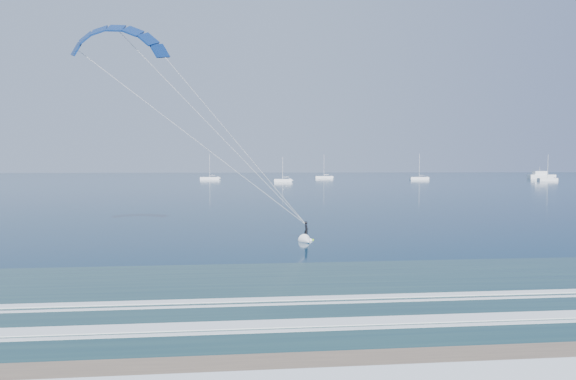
% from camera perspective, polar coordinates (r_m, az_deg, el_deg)
% --- Properties ---
extents(kitesurfer_rig, '(21.13, 7.56, 18.57)m').
position_cam_1_polar(kitesurfer_rig, '(42.87, -7.85, 6.26)').
color(kitesurfer_rig, '#94F21C').
rests_on(kitesurfer_rig, ground).
extents(motor_yacht, '(13.52, 3.60, 5.78)m').
position_cam_1_polar(motor_yacht, '(288.25, 26.29, 1.44)').
color(motor_yacht, white).
rests_on(motor_yacht, ground).
extents(sailboat_1, '(8.89, 2.40, 11.96)m').
position_cam_1_polar(sailboat_1, '(242.99, -8.69, 1.31)').
color(sailboat_1, white).
rests_on(sailboat_1, ground).
extents(sailboat_2, '(7.07, 2.40, 10.04)m').
position_cam_1_polar(sailboat_2, '(205.94, -0.60, 1.08)').
color(sailboat_2, white).
rests_on(sailboat_2, ground).
extents(sailboat_3, '(8.99, 2.40, 12.18)m').
position_cam_1_polar(sailboat_3, '(262.34, 4.02, 1.44)').
color(sailboat_3, white).
rests_on(sailboat_3, ground).
extents(sailboat_4, '(8.84, 2.40, 12.05)m').
position_cam_1_polar(sailboat_4, '(248.90, 14.37, 1.29)').
color(sailboat_4, white).
rests_on(sailboat_4, ground).
extents(sailboat_5, '(8.24, 2.40, 11.23)m').
position_cam_1_polar(sailboat_5, '(247.04, 26.88, 1.07)').
color(sailboat_5, white).
rests_on(sailboat_5, ground).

